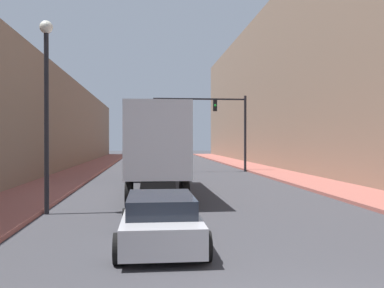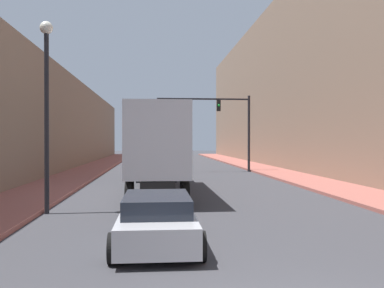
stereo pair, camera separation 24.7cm
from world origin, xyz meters
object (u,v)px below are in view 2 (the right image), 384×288
Objects in this scene: semi_truck at (157,146)px; street_lamp at (47,90)px; traffic_signal_gantry at (226,118)px; sedan_car at (157,220)px.

street_lamp is at bearing -121.20° from semi_truck.
traffic_signal_gantry is 1.14× the size of street_lamp.
traffic_signal_gantry is (5.59, 12.59, 2.05)m from semi_truck.
sedan_car is 0.60× the size of traffic_signal_gantry.
traffic_signal_gantry is at bearing 66.05° from semi_truck.
semi_truck reaches higher than sedan_car.
traffic_signal_gantry is at bearing 63.54° from street_lamp.
street_lamp reaches higher than traffic_signal_gantry.
sedan_car is at bearing -51.14° from street_lamp.
semi_truck is 1.74× the size of traffic_signal_gantry.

